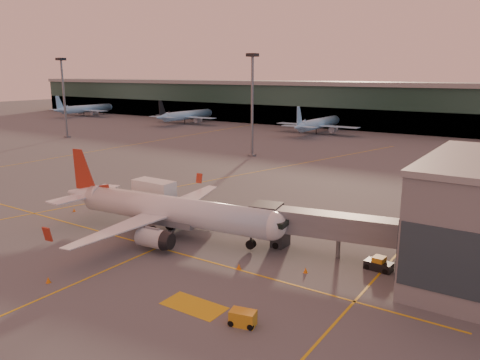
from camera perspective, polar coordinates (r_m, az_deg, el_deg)
The scene contains 15 objects.
ground at distance 59.14m, azimuth -16.88°, elevation -8.37°, with size 600.00×600.00×0.00m, color #4C4F54.
taxi_markings at distance 96.01m, azimuth 0.99°, elevation 0.35°, with size 100.12×173.00×0.01m.
terminal at distance 181.78m, azimuth 20.11°, elevation 8.33°, with size 400.00×20.00×17.60m.
mast_west_far at distance 164.63m, azimuth -20.71°, elevation 10.01°, with size 2.40×2.40×25.60m.
mast_west_near at distance 118.81m, azimuth 1.51°, elevation 10.01°, with size 2.40×2.40×25.60m.
distant_aircraft_row at distance 166.68m, azimuth 10.82°, elevation 5.50°, with size 290.00×34.00×13.00m.
main_airplane at distance 62.00m, azimuth -8.99°, elevation -3.68°, with size 34.36×31.06×10.37m.
jet_bridge at distance 54.71m, azimuth 13.30°, elevation -5.89°, with size 22.52×7.26×5.36m.
catering_truck at distance 71.79m, azimuth -10.37°, elevation -1.80°, with size 6.65×3.03×5.15m.
gpu_cart at distance 41.29m, azimuth 0.34°, elevation -16.50°, with size 2.47×1.80×1.31m.
pushback_tug at distance 53.74m, azimuth 16.54°, elevation -9.85°, with size 3.02×1.81×1.49m.
cone_nose at distance 51.48m, azimuth 8.00°, elevation -10.83°, with size 0.48×0.48×0.61m.
cone_tail at distance 76.75m, azimuth -19.57°, elevation -3.46°, with size 0.41×0.41×0.52m.
cone_wing_right at distance 52.53m, azimuth -22.34°, elevation -11.21°, with size 0.49×0.49×0.62m.
cone_fwd at distance 51.87m, azimuth -0.14°, elevation -10.49°, with size 0.49×0.49×0.63m.
Camera 1 is at (43.37, -34.31, 20.93)m, focal length 35.00 mm.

